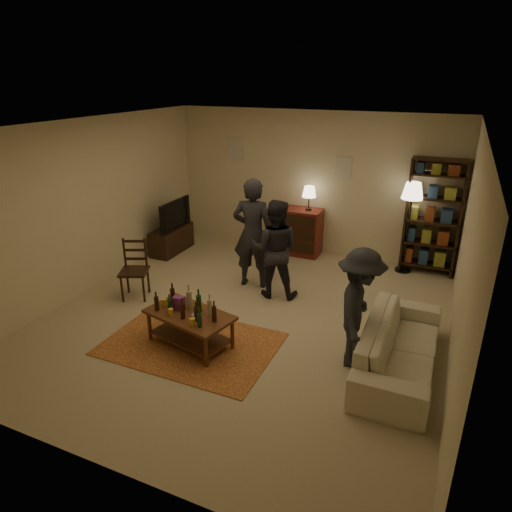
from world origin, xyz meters
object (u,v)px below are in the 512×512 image
Objects in this scene: tv_stand at (172,233)px; bookshelf at (432,216)px; sofa at (400,347)px; coffee_table at (189,317)px; person_left at (253,234)px; dresser at (295,230)px; dining_chair at (135,267)px; person_by_sofa at (359,309)px; person_right at (275,249)px; floor_lamp at (412,197)px.

bookshelf is (4.69, 0.98, 0.65)m from tv_stand.
sofa is (-0.05, -3.18, -0.73)m from bookshelf.
person_left reaches higher than coffee_table.
bookshelf is at bearing 1.57° from dresser.
tv_stand is at bearing 82.90° from dining_chair.
tv_stand is at bearing 54.78° from person_by_sofa.
person_by_sofa is at bearing 12.27° from coffee_table.
person_by_sofa reaches higher than tv_stand.
dining_chair is 2.21m from person_right.
person_left is 2.58m from person_by_sofa.
coffee_table is 0.79× the size of person_right.
tv_stand is 0.78× the size of dresser.
dining_chair is at bearing 26.80° from person_left.
floor_lamp reaches higher than dresser.
coffee_table is 1.75m from dining_chair.
bookshelf is 1.35× the size of person_by_sofa.
person_right is (0.30, -1.88, 0.31)m from dresser.
person_by_sofa is at bearing -99.45° from bookshelf.
person_by_sofa is (-0.18, -3.15, -0.62)m from floor_lamp.
bookshelf is 1.28× the size of person_right.
floor_lamp reaches higher than coffee_table.
person_right is (0.47, -0.21, -0.12)m from person_left.
tv_stand is 5.14m from sofa.
coffee_table is 0.59× the size of sofa.
person_right reaches higher than person_by_sofa.
person_right is at bearing 146.23° from person_left.
person_by_sofa is at bearing -59.48° from dresser.
person_left is (-2.24, -1.60, -0.46)m from floor_lamp.
tv_stand is at bearing -29.28° from person_left.
person_by_sofa reaches higher than sofa.
person_left reaches higher than tv_stand.
dining_chair is at bearing 85.43° from sofa.
person_right is at bearing 0.72° from dining_chair.
person_left is (0.01, 1.99, 0.50)m from coffee_table.
dresser is 3.93m from sofa.
tv_stand is 4.52m from floor_lamp.
bookshelf is at bearing -155.79° from person_left.
dining_chair is 0.70× the size of dresser.
floor_lamp is at bearing -1.75° from dresser.
bookshelf reaches higher than coffee_table.
dining_chair is at bearing 11.88° from person_right.
coffee_table reaches higher than sofa.
dresser is 0.87× the size of person_right.
tv_stand is 0.58× the size of person_left.
coffee_table is 0.83× the size of person_by_sofa.
dresser is 3.74m from person_by_sofa.
person_left is (-2.60, -1.73, -0.13)m from bookshelf.
person_right is (0.48, 1.78, 0.38)m from coffee_table.
person_by_sofa reaches higher than dresser.
person_left is at bearing 60.47° from sofa.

